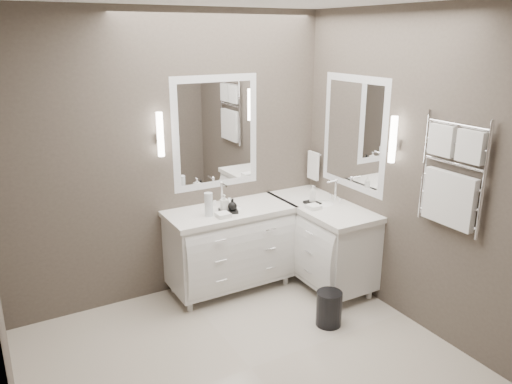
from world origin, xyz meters
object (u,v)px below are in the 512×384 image
towel_ladder (451,180)px  vanity_back (230,244)px  vanity_right (321,238)px  waste_bin (329,308)px

towel_ladder → vanity_back: bearing=124.1°
vanity_back → towel_ladder: towel_ladder is taller
vanity_right → towel_ladder: size_ratio=1.38×
vanity_back → towel_ladder: size_ratio=1.38×
towel_ladder → waste_bin: towel_ladder is taller
towel_ladder → waste_bin: bearing=137.6°
waste_bin → vanity_back: bearing=113.6°
vanity_right → vanity_back: bearing=159.6°
vanity_right → towel_ladder: towel_ladder is taller
waste_bin → towel_ladder: bearing=-42.4°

